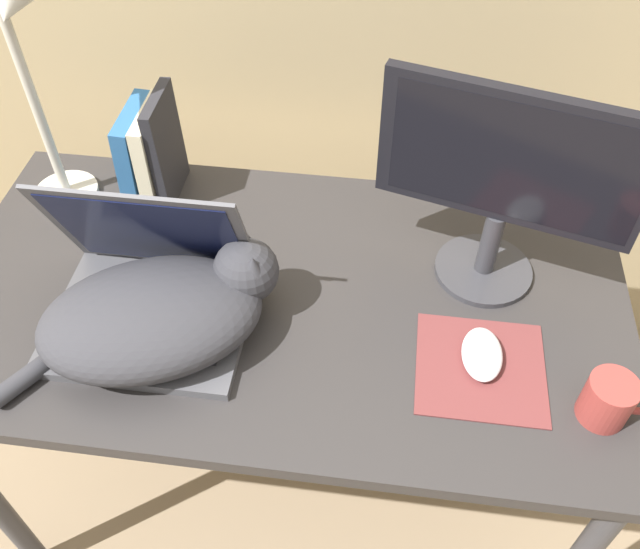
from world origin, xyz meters
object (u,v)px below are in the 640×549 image
laptop (150,293)px  desk_lamp (24,48)px  cat (161,313)px  book_row (151,151)px  mug (610,400)px  computer_mouse (482,354)px  external_monitor (507,180)px

laptop → desk_lamp: desk_lamp is taller
cat → book_row: size_ratio=1.96×
book_row → mug: bearing=-27.0°
laptop → book_row: size_ratio=1.48×
computer_mouse → desk_lamp: size_ratio=0.21×
cat → external_monitor: (0.55, 0.23, 0.16)m
computer_mouse → laptop: bearing=177.2°
cat → mug: (0.73, -0.06, -0.03)m
external_monitor → desk_lamp: bearing=174.4°
external_monitor → computer_mouse: bearing=-92.7°
laptop → cat: 0.07m
laptop → mug: (0.77, -0.11, -0.01)m
laptop → computer_mouse: 0.58m
desk_lamp → mug: (1.01, -0.37, -0.31)m
external_monitor → mug: external_monitor is taller
computer_mouse → mug: mug is taller
book_row → desk_lamp: (-0.15, -0.07, 0.25)m
computer_mouse → desk_lamp: bearing=160.7°
external_monitor → book_row: 0.70m
external_monitor → desk_lamp: 0.84m
external_monitor → computer_mouse: external_monitor is taller
laptop → external_monitor: 0.64m
cat → book_row: 0.40m
laptop → mug: size_ratio=2.96×
laptop → external_monitor: bearing=16.8°
laptop → cat: laptop is taller
external_monitor → book_row: (-0.68, 0.15, -0.12)m
cat → mug: size_ratio=3.92×
cat → desk_lamp: desk_lamp is taller
cat → book_row: (-0.13, 0.38, 0.03)m
computer_mouse → book_row: book_row is taller
laptop → book_row: (-0.09, 0.33, 0.05)m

